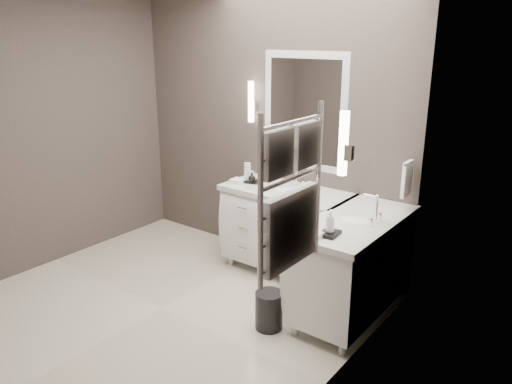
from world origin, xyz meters
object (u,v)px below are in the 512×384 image
Objects in this scene: towel_ladder at (291,202)px; waste_bin at (269,310)px; vanity_back at (286,225)px; vanity_right at (353,261)px.

waste_bin is at bearing 132.09° from towel_ladder.
vanity_back is 4.00× the size of waste_bin.
towel_ladder is at bearing -47.91° from waste_bin.
waste_bin is (0.45, -0.90, -0.33)m from vanity_back.
towel_ladder is (1.10, -1.63, 0.91)m from vanity_back.
vanity_back is 1.00× the size of vanity_right.
waste_bin is at bearing -63.56° from vanity_back.
vanity_right is at bearing -20.38° from vanity_back.
towel_ladder reaches higher than vanity_right.
vanity_right is 1.38× the size of towel_ladder.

